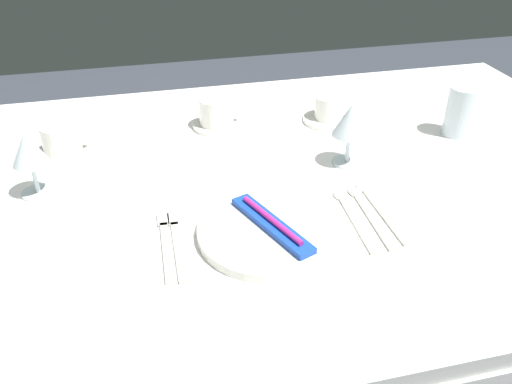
{
  "coord_description": "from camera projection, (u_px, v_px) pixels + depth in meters",
  "views": [
    {
      "loc": [
        -0.25,
        -0.97,
        1.33
      ],
      "look_at": [
        -0.03,
        -0.09,
        0.76
      ],
      "focal_mm": 37.72,
      "sensor_mm": 36.0,
      "label": 1
    }
  ],
  "objects": [
    {
      "name": "dining_table",
      "position": [
        262.0,
        208.0,
        1.2
      ],
      "size": [
        1.8,
        1.11,
        0.74
      ],
      "color": "white",
      "rests_on": "ground"
    },
    {
      "name": "dinner_plate",
      "position": [
        271.0,
        231.0,
        0.98
      ],
      "size": [
        0.27,
        0.27,
        0.02
      ],
      "primitive_type": "cylinder",
      "color": "white",
      "rests_on": "dining_table"
    },
    {
      "name": "toothbrush_package",
      "position": [
        272.0,
        224.0,
        0.97
      ],
      "size": [
        0.11,
        0.21,
        0.02
      ],
      "color": "blue",
      "rests_on": "dinner_plate"
    },
    {
      "name": "fork_outer",
      "position": [
        177.0,
        242.0,
        0.96
      ],
      "size": [
        0.02,
        0.2,
        0.0
      ],
      "color": "beige",
      "rests_on": "dining_table"
    },
    {
      "name": "fork_inner",
      "position": [
        166.0,
        242.0,
        0.96
      ],
      "size": [
        0.02,
        0.2,
        0.0
      ],
      "color": "beige",
      "rests_on": "dining_table"
    },
    {
      "name": "spoon_soup",
      "position": [
        350.0,
        212.0,
        1.04
      ],
      "size": [
        0.03,
        0.21,
        0.01
      ],
      "color": "beige",
      "rests_on": "dining_table"
    },
    {
      "name": "spoon_dessert",
      "position": [
        365.0,
        208.0,
        1.05
      ],
      "size": [
        0.03,
        0.22,
        0.01
      ],
      "color": "beige",
      "rests_on": "dining_table"
    },
    {
      "name": "spoon_tea",
      "position": [
        376.0,
        204.0,
        1.07
      ],
      "size": [
        0.03,
        0.22,
        0.01
      ],
      "color": "beige",
      "rests_on": "dining_table"
    },
    {
      "name": "saucer_left",
      "position": [
        64.0,
        152.0,
        1.24
      ],
      "size": [
        0.13,
        0.13,
        0.01
      ],
      "primitive_type": "cylinder",
      "color": "white",
      "rests_on": "dining_table"
    },
    {
      "name": "coffee_cup_left",
      "position": [
        62.0,
        138.0,
        1.22
      ],
      "size": [
        0.11,
        0.09,
        0.06
      ],
      "color": "white",
      "rests_on": "saucer_left"
    },
    {
      "name": "saucer_right",
      "position": [
        217.0,
        125.0,
        1.37
      ],
      "size": [
        0.12,
        0.12,
        0.01
      ],
      "primitive_type": "cylinder",
      "color": "white",
      "rests_on": "dining_table"
    },
    {
      "name": "coffee_cup_right",
      "position": [
        217.0,
        111.0,
        1.35
      ],
      "size": [
        0.11,
        0.09,
        0.07
      ],
      "color": "white",
      "rests_on": "saucer_right"
    },
    {
      "name": "saucer_far",
      "position": [
        328.0,
        120.0,
        1.4
      ],
      "size": [
        0.13,
        0.13,
        0.01
      ],
      "primitive_type": "cylinder",
      "color": "white",
      "rests_on": "dining_table"
    },
    {
      "name": "coffee_cup_far",
      "position": [
        330.0,
        107.0,
        1.38
      ],
      "size": [
        0.1,
        0.07,
        0.06
      ],
      "color": "white",
      "rests_on": "saucer_far"
    },
    {
      "name": "wine_glass_centre",
      "position": [
        28.0,
        152.0,
        1.05
      ],
      "size": [
        0.07,
        0.07,
        0.14
      ],
      "color": "silver",
      "rests_on": "dining_table"
    },
    {
      "name": "wine_glass_left",
      "position": [
        350.0,
        123.0,
        1.16
      ],
      "size": [
        0.08,
        0.08,
        0.14
      ],
      "color": "silver",
      "rests_on": "dining_table"
    },
    {
      "name": "drink_tumbler",
      "position": [
        460.0,
        114.0,
        1.31
      ],
      "size": [
        0.07,
        0.07,
        0.12
      ],
      "color": "silver",
      "rests_on": "dining_table"
    }
  ]
}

